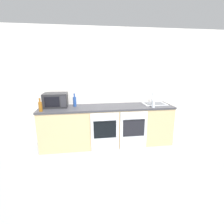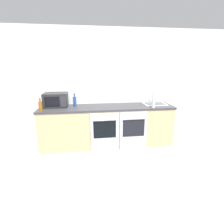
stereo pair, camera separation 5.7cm
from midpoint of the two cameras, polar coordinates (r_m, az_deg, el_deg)
ground_plane at (r=2.54m, az=4.42°, el=-29.66°), size 16.00×16.00×0.00m
wall_back at (r=4.16m, az=-2.63°, el=8.35°), size 10.00×0.06×2.60m
counter_back at (r=4.01m, az=-1.93°, el=-4.39°), size 2.95×0.67×0.90m
oven_left at (r=3.69m, az=-2.76°, el=-6.55°), size 0.59×0.06×0.84m
oven_right at (r=3.80m, az=6.62°, el=-5.99°), size 0.59×0.06×0.84m
microwave at (r=3.99m, az=-18.33°, el=3.68°), size 0.50×0.36×0.31m
bottle_blue at (r=3.95m, az=-12.51°, el=3.42°), size 0.07×0.07×0.29m
bottle_clear at (r=3.85m, az=12.97°, el=2.62°), size 0.06×0.06×0.21m
bottle_amber at (r=3.72m, az=-22.77°, el=1.74°), size 0.07×0.07×0.27m
sink at (r=4.21m, az=13.28°, el=2.70°), size 0.52×0.41×0.25m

